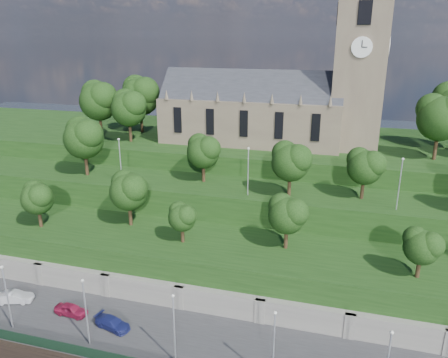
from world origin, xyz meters
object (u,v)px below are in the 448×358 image
(church, at_px, (278,102))
(car_left, at_px, (71,310))
(car_right, at_px, (112,323))
(car_middle, at_px, (14,297))

(church, distance_m, car_left, 47.65)
(church, xyz_separation_m, car_right, (-11.72, -40.40, -19.88))
(church, xyz_separation_m, car_middle, (-26.06, -39.24, -19.79))
(car_middle, bearing_deg, car_left, -110.05)
(church, distance_m, car_middle, 51.09)
(car_left, xyz_separation_m, car_middle, (-8.35, 0.30, 0.04))
(car_middle, bearing_deg, church, -51.59)
(car_left, xyz_separation_m, car_right, (5.99, -0.86, -0.05))
(car_middle, xyz_separation_m, car_right, (14.34, -1.16, -0.09))
(church, relative_size, car_left, 9.51)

